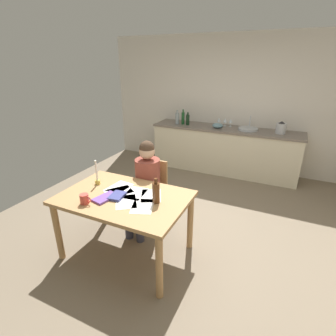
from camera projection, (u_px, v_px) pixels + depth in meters
The scene contains 26 objects.
ground_plane at pixel (180, 230), 3.51m from camera, with size 5.20×5.20×0.04m, color #7A6B56.
wall_back at pixel (232, 104), 5.18m from camera, with size 5.20×0.12×2.60m, color silver.
kitchen_counter at pixel (224, 150), 5.21m from camera, with size 2.85×0.64×0.90m.
dining_table at pixel (124, 204), 2.84m from camera, with size 1.38×0.92×0.75m.
chair_at_table at pixel (151, 189), 3.50m from camera, with size 0.40×0.40×0.88m.
person_seated at pixel (145, 181), 3.31m from camera, with size 0.32×0.59×1.19m.
coffee_mug at pixel (85, 199), 2.63m from camera, with size 0.13×0.09×0.10m.
candlestick at pixel (97, 177), 3.04m from camera, with size 0.06×0.06×0.30m.
book_magazine at pixel (117, 196), 2.77m from camera, with size 0.14×0.20×0.03m, color #3B4083.
book_cookery at pixel (105, 198), 2.74m from camera, with size 0.14×0.26×0.02m, color #734AA4.
paper_letter at pixel (151, 196), 2.81m from camera, with size 0.21×0.30×0.00m, color white.
paper_bill at pixel (119, 191), 2.90m from camera, with size 0.21×0.30×0.00m, color white.
paper_envelope at pixel (143, 206), 2.60m from camera, with size 0.21×0.30×0.00m, color white.
paper_receipt at pixel (119, 187), 3.00m from camera, with size 0.21×0.30×0.00m, color white.
paper_notice at pixel (126, 202), 2.68m from camera, with size 0.21×0.30×0.00m, color white.
paper_flyer at pixel (135, 193), 2.86m from camera, with size 0.21×0.30×0.00m, color white.
wine_bottle_on_table at pixel (156, 192), 2.63m from camera, with size 0.08×0.08×0.27m.
sink_unit at pixel (248, 129), 4.86m from camera, with size 0.36×0.36×0.24m.
bottle_oil at pixel (177, 118), 5.30m from camera, with size 0.08×0.08×0.28m.
bottle_vinegar at pixel (183, 118), 5.28m from camera, with size 0.06×0.06×0.30m.
bottle_wine_red at pixel (188, 120), 5.23m from camera, with size 0.07×0.07×0.25m.
mixing_bowl at pixel (218, 126), 5.01m from camera, with size 0.21×0.21×0.09m, color #668C99.
stovetop_kettle at pixel (281, 128), 4.61m from camera, with size 0.18×0.18×0.22m.
wine_glass_near_sink at pixel (231, 121), 5.10m from camera, with size 0.07×0.07×0.15m.
wine_glass_by_kettle at pixel (225, 121), 5.14m from camera, with size 0.07×0.07×0.15m.
wine_glass_back_left at pixel (219, 120), 5.19m from camera, with size 0.07×0.07×0.15m.
Camera 1 is at (1.09, -2.72, 2.09)m, focal length 27.75 mm.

